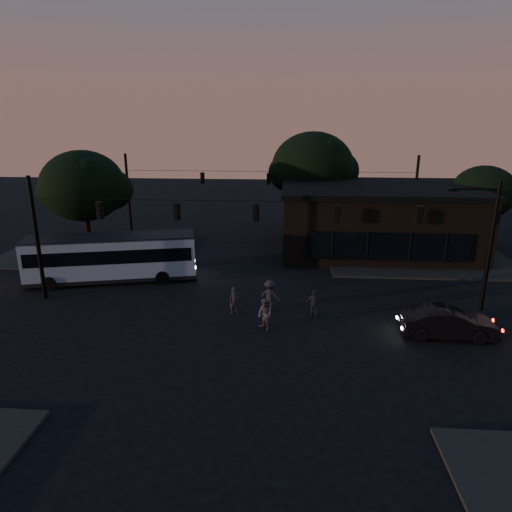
# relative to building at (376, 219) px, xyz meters

# --- Properties ---
(ground) EXTENTS (120.00, 120.00, 0.00)m
(ground) POSITION_rel_building_xyz_m (-9.00, -15.97, -2.71)
(ground) COLOR black
(ground) RESTS_ON ground
(sidewalk_far_right) EXTENTS (14.00, 10.00, 0.15)m
(sidewalk_far_right) POSITION_rel_building_xyz_m (3.00, -1.97, -2.63)
(sidewalk_far_right) COLOR black
(sidewalk_far_right) RESTS_ON ground
(sidewalk_far_left) EXTENTS (14.00, 10.00, 0.15)m
(sidewalk_far_left) POSITION_rel_building_xyz_m (-23.00, -1.97, -2.63)
(sidewalk_far_left) COLOR black
(sidewalk_far_left) RESTS_ON ground
(building) EXTENTS (15.40, 10.41, 5.40)m
(building) POSITION_rel_building_xyz_m (0.00, 0.00, 0.00)
(building) COLOR black
(building) RESTS_ON ground
(tree_behind) EXTENTS (7.60, 7.60, 9.43)m
(tree_behind) POSITION_rel_building_xyz_m (-5.00, 6.03, 3.48)
(tree_behind) COLOR black
(tree_behind) RESTS_ON ground
(tree_right) EXTENTS (5.20, 5.20, 6.86)m
(tree_right) POSITION_rel_building_xyz_m (9.00, 2.03, 1.93)
(tree_right) COLOR black
(tree_right) RESTS_ON ground
(tree_left) EXTENTS (6.40, 6.40, 8.30)m
(tree_left) POSITION_rel_building_xyz_m (-23.00, -2.97, 2.86)
(tree_left) COLOR black
(tree_left) RESTS_ON ground
(signal_rig_near) EXTENTS (26.24, 0.30, 7.50)m
(signal_rig_near) POSITION_rel_building_xyz_m (-9.00, -11.97, 1.74)
(signal_rig_near) COLOR black
(signal_rig_near) RESTS_ON ground
(signal_rig_far) EXTENTS (26.24, 0.30, 7.50)m
(signal_rig_far) POSITION_rel_building_xyz_m (-9.00, 4.03, 1.50)
(signal_rig_far) COLOR black
(signal_rig_far) RESTS_ON ground
(bus) EXTENTS (11.39, 5.03, 3.13)m
(bus) POSITION_rel_building_xyz_m (-18.95, -8.58, -0.95)
(bus) COLOR #8F9CB7
(bus) RESTS_ON ground
(car) EXTENTS (4.73, 1.79, 1.54)m
(car) POSITION_rel_building_xyz_m (0.96, -15.47, -1.94)
(car) COLOR black
(car) RESTS_ON ground
(pedestrian_a) EXTENTS (0.63, 0.48, 1.55)m
(pedestrian_a) POSITION_rel_building_xyz_m (-10.13, -13.35, -1.93)
(pedestrian_a) COLOR #25212A
(pedestrian_a) RESTS_ON ground
(pedestrian_b) EXTENTS (1.03, 1.04, 1.70)m
(pedestrian_b) POSITION_rel_building_xyz_m (-8.31, -15.29, -1.86)
(pedestrian_b) COLOR #554F4D
(pedestrian_b) RESTS_ON ground
(pedestrian_c) EXTENTS (0.97, 0.54, 1.56)m
(pedestrian_c) POSITION_rel_building_xyz_m (-5.64, -13.45, -1.93)
(pedestrian_c) COLOR #27262E
(pedestrian_c) RESTS_ON ground
(pedestrian_d) EXTENTS (1.31, 0.91, 1.84)m
(pedestrian_d) POSITION_rel_building_xyz_m (-8.15, -12.86, -1.79)
(pedestrian_d) COLOR #232028
(pedestrian_d) RESTS_ON ground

